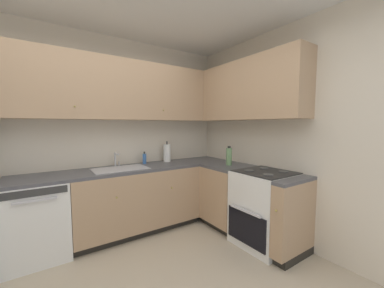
{
  "coord_description": "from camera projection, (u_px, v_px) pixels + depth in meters",
  "views": [
    {
      "loc": [
        -0.62,
        -1.52,
        1.44
      ],
      "look_at": [
        0.97,
        0.82,
        1.2
      ],
      "focal_mm": 21.09,
      "sensor_mm": 36.0,
      "label": 1
    }
  ],
  "objects": [
    {
      "name": "dishwasher",
      "position": [
        37.0,
        219.0,
        2.44
      ],
      "size": [
        0.6,
        0.63,
        0.85
      ],
      "color": "white",
      "rests_on": "ground_plane"
    },
    {
      "name": "wall_back",
      "position": [
        95.0,
        134.0,
        3.01
      ],
      "size": [
        3.84,
        0.05,
        2.63
      ],
      "primitive_type": "cube",
      "color": "beige",
      "rests_on": "ground_plane"
    },
    {
      "name": "faucet",
      "position": [
        116.0,
        158.0,
        3.04
      ],
      "size": [
        0.07,
        0.16,
        0.19
      ],
      "color": "silver",
      "rests_on": "countertop_back"
    },
    {
      "name": "lower_cabinets_back",
      "position": [
        137.0,
        200.0,
        3.07
      ],
      "size": [
        1.65,
        0.62,
        0.85
      ],
      "color": "tan",
      "rests_on": "ground_plane"
    },
    {
      "name": "soap_bottle",
      "position": [
        144.0,
        158.0,
        3.27
      ],
      "size": [
        0.05,
        0.05,
        0.18
      ],
      "color": "#3F72BF",
      "rests_on": "countertop_back"
    },
    {
      "name": "upper_cabinets_back",
      "position": [
        120.0,
        90.0,
        2.97
      ],
      "size": [
        2.53,
        0.34,
        0.78
      ],
      "color": "tan"
    },
    {
      "name": "countertop_right",
      "position": [
        240.0,
        169.0,
        3.0
      ],
      "size": [
        0.6,
        1.36,
        0.03
      ],
      "color": "#4C4C51",
      "rests_on": "lower_cabinets_right"
    },
    {
      "name": "paper_towel_roll",
      "position": [
        167.0,
        153.0,
        3.45
      ],
      "size": [
        0.11,
        0.11,
        0.32
      ],
      "color": "white",
      "rests_on": "countertop_back"
    },
    {
      "name": "sink",
      "position": [
        121.0,
        172.0,
        2.88
      ],
      "size": [
        0.66,
        0.4,
        0.1
      ],
      "color": "#B7B7BC",
      "rests_on": "countertop_back"
    },
    {
      "name": "oven_range",
      "position": [
        265.0,
        208.0,
        2.71
      ],
      "size": [
        0.68,
        0.62,
        1.03
      ],
      "color": "white",
      "rests_on": "ground_plane"
    },
    {
      "name": "oil_bottle",
      "position": [
        229.0,
        156.0,
        3.16
      ],
      "size": [
        0.08,
        0.08,
        0.27
      ],
      "color": "#729E66",
      "rests_on": "countertop_right"
    },
    {
      "name": "countertop_back",
      "position": [
        137.0,
        168.0,
        3.03
      ],
      "size": [
        2.85,
        0.6,
        0.03
      ],
      "primitive_type": "cube",
      "color": "#4C4C51",
      "rests_on": "lower_cabinets_back"
    },
    {
      "name": "wall_right",
      "position": [
        295.0,
        136.0,
        2.67
      ],
      "size": [
        0.05,
        3.44,
        2.63
      ],
      "primitive_type": "cube",
      "color": "beige",
      "rests_on": "ground_plane"
    },
    {
      "name": "upper_cabinets_right",
      "position": [
        240.0,
        92.0,
        3.11
      ],
      "size": [
        0.32,
        1.9,
        0.78
      ],
      "color": "tan"
    },
    {
      "name": "lower_cabinets_right",
      "position": [
        239.0,
        200.0,
        3.04
      ],
      "size": [
        0.62,
        1.36,
        0.85
      ],
      "color": "tan",
      "rests_on": "ground_plane"
    }
  ]
}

